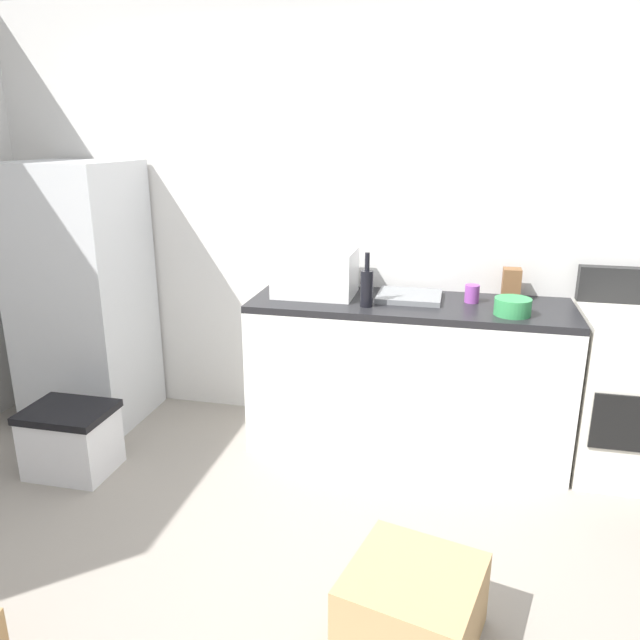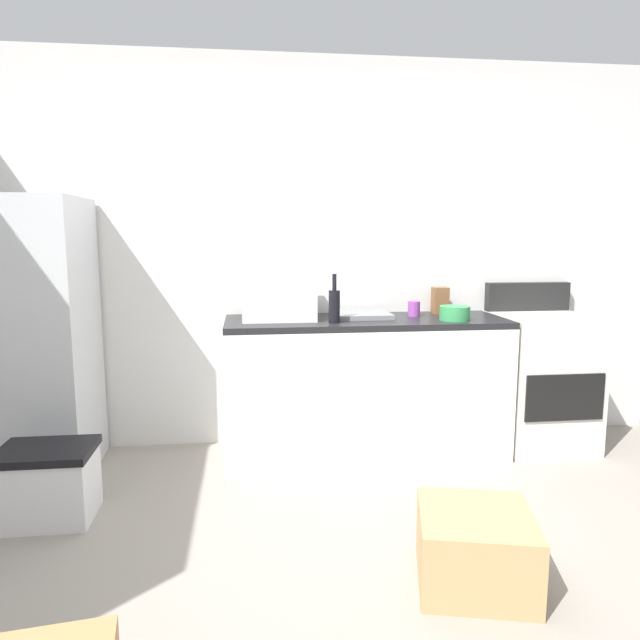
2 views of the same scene
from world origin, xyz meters
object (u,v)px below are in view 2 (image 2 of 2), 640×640
object	(u,v)px
wine_bottle	(334,305)
knife_block	(440,300)
microwave	(279,298)
storage_bin	(48,483)
mixing_bowl	(455,313)
coffee_mug	(414,309)
refrigerator	(29,338)
stove_oven	(541,378)
cardboard_box_large	(475,548)

from	to	relation	value
wine_bottle	knife_block	size ratio (longest dim) A/B	1.67
microwave	storage_bin	distance (m)	1.66
knife_block	mixing_bowl	xyz separation A→B (m)	(-0.01, -0.32, -0.04)
mixing_bowl	coffee_mug	bearing A→B (deg)	134.48
refrigerator	coffee_mug	world-z (taller)	refrigerator
refrigerator	storage_bin	distance (m)	0.96
stove_oven	cardboard_box_large	distance (m)	1.86
coffee_mug	knife_block	world-z (taller)	knife_block
coffee_mug	mixing_bowl	world-z (taller)	coffee_mug
coffee_mug	knife_block	size ratio (longest dim) A/B	0.56
coffee_mug	refrigerator	bearing A→B (deg)	-177.06
refrigerator	mixing_bowl	bearing A→B (deg)	-1.90
refrigerator	microwave	xyz separation A→B (m)	(1.49, 0.09, 0.21)
wine_bottle	mixing_bowl	xyz separation A→B (m)	(0.77, 0.01, -0.06)
knife_block	storage_bin	xyz separation A→B (m)	(-2.33, -0.90, -0.80)
knife_block	cardboard_box_large	xyz separation A→B (m)	(-0.39, -1.68, -0.84)
cardboard_box_large	knife_block	bearing A→B (deg)	77.00
wine_bottle	cardboard_box_large	distance (m)	1.64
microwave	wine_bottle	xyz separation A→B (m)	(0.33, -0.19, -0.03)
refrigerator	stove_oven	world-z (taller)	refrigerator
microwave	mixing_bowl	world-z (taller)	microwave
microwave	wine_bottle	size ratio (longest dim) A/B	1.53
refrigerator	cardboard_box_large	bearing A→B (deg)	-33.01
cardboard_box_large	mixing_bowl	bearing A→B (deg)	74.49
stove_oven	coffee_mug	bearing A→B (deg)	175.63
stove_oven	mixing_bowl	xyz separation A→B (m)	(-0.68, -0.14, 0.48)
stove_oven	mixing_bowl	world-z (taller)	stove_oven
knife_block	wine_bottle	bearing A→B (deg)	-157.10
stove_oven	coffee_mug	distance (m)	1.01
wine_bottle	coffee_mug	world-z (taller)	wine_bottle
wine_bottle	mixing_bowl	distance (m)	0.77
stove_oven	storage_bin	bearing A→B (deg)	-166.57
mixing_bowl	wine_bottle	bearing A→B (deg)	-179.44
cardboard_box_large	refrigerator	bearing A→B (deg)	146.99
microwave	coffee_mug	size ratio (longest dim) A/B	4.60
wine_bottle	storage_bin	world-z (taller)	wine_bottle
microwave	stove_oven	bearing A→B (deg)	-1.17
stove_oven	knife_block	distance (m)	0.87
storage_bin	refrigerator	bearing A→B (deg)	112.93
cardboard_box_large	coffee_mug	bearing A→B (deg)	83.76
stove_oven	wine_bottle	size ratio (longest dim) A/B	3.67
coffee_mug	storage_bin	xyz separation A→B (m)	(-2.11, -0.78, -0.76)
mixing_bowl	cardboard_box_large	distance (m)	1.61
stove_oven	wine_bottle	distance (m)	1.55
coffee_mug	cardboard_box_large	size ratio (longest dim) A/B	0.22
stove_oven	cardboard_box_large	world-z (taller)	stove_oven
mixing_bowl	storage_bin	xyz separation A→B (m)	(-2.31, -0.57, -0.75)
coffee_mug	storage_bin	distance (m)	2.37
microwave	knife_block	world-z (taller)	microwave
coffee_mug	storage_bin	bearing A→B (deg)	-159.67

